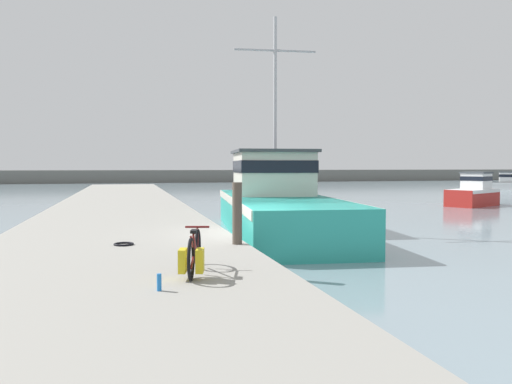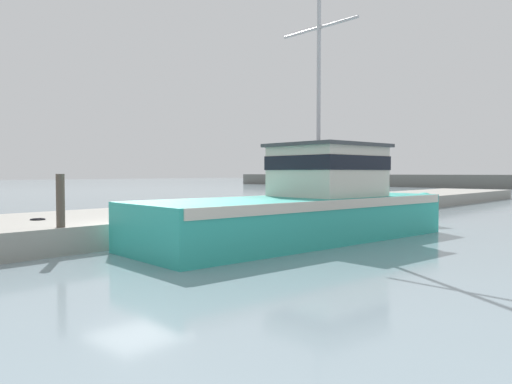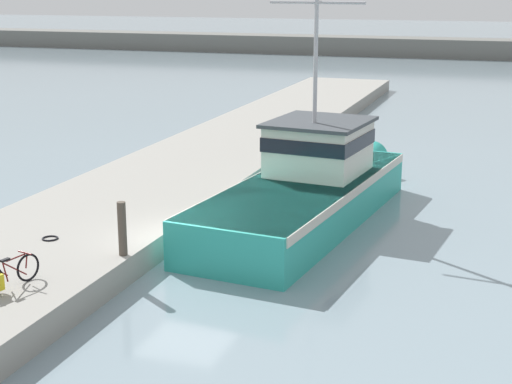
% 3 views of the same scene
% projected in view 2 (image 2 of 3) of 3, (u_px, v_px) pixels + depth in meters
% --- Properties ---
extents(ground_plane, '(320.00, 320.00, 0.00)m').
position_uv_depth(ground_plane, '(138.00, 251.00, 14.49)').
color(ground_plane, gray).
extents(dock_pier, '(6.15, 80.00, 0.77)m').
position_uv_depth(dock_pier, '(73.00, 228.00, 17.02)').
color(dock_pier, gray).
rests_on(dock_pier, ground_plane).
extents(fishing_boat_main, '(4.98, 13.99, 8.54)m').
position_uv_depth(fishing_boat_main, '(311.00, 205.00, 16.98)').
color(fishing_boat_main, teal).
rests_on(fishing_boat_main, ground_plane).
extents(mooring_post, '(0.23, 0.23, 1.48)m').
position_uv_depth(mooring_post, '(60.00, 201.00, 13.73)').
color(mooring_post, '#51473D').
rests_on(mooring_post, dock_pier).
extents(hose_coil, '(0.47, 0.47, 0.05)m').
position_uv_depth(hose_coil, '(38.00, 219.00, 15.92)').
color(hose_coil, black).
rests_on(hose_coil, dock_pier).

